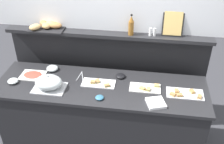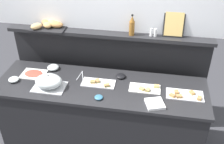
% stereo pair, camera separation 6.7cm
% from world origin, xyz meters
% --- Properties ---
extents(ground_plane, '(12.00, 12.00, 0.00)m').
position_xyz_m(ground_plane, '(0.00, 0.60, 0.00)').
color(ground_plane, '#38383D').
extents(buffet_counter, '(2.27, 0.69, 0.90)m').
position_xyz_m(buffet_counter, '(0.00, 0.00, 0.45)').
color(buffet_counter, black).
rests_on(buffet_counter, ground_plane).
extents(back_ledge_unit, '(2.35, 0.22, 1.31)m').
position_xyz_m(back_ledge_unit, '(0.00, 0.52, 0.69)').
color(back_ledge_unit, black).
rests_on(back_ledge_unit, ground_plane).
extents(sandwich_platter_side, '(0.33, 0.17, 0.04)m').
position_xyz_m(sandwich_platter_side, '(0.48, 0.02, 0.91)').
color(sandwich_platter_side, white).
rests_on(sandwich_platter_side, buffet_counter).
extents(sandwich_platter_front, '(0.37, 0.18, 0.04)m').
position_xyz_m(sandwich_platter_front, '(0.88, -0.03, 0.91)').
color(sandwich_platter_front, silver).
rests_on(sandwich_platter_front, buffet_counter).
extents(sandwich_platter_rear, '(0.36, 0.17, 0.04)m').
position_xyz_m(sandwich_platter_rear, '(-0.03, 0.03, 0.91)').
color(sandwich_platter_rear, silver).
rests_on(sandwich_platter_rear, buffet_counter).
extents(cold_cuts_platter, '(0.27, 0.21, 0.02)m').
position_xyz_m(cold_cuts_platter, '(-0.79, 0.08, 0.91)').
color(cold_cuts_platter, white).
rests_on(cold_cuts_platter, buffet_counter).
extents(serving_cloche, '(0.34, 0.24, 0.17)m').
position_xyz_m(serving_cloche, '(-0.52, -0.13, 0.97)').
color(serving_cloche, '#B7BABF').
rests_on(serving_cloche, buffet_counter).
extents(glass_bowl_large, '(0.11, 0.11, 0.05)m').
position_xyz_m(glass_bowl_large, '(-0.95, -0.08, 0.92)').
color(glass_bowl_large, silver).
rests_on(glass_bowl_large, buffet_counter).
extents(glass_bowl_medium, '(0.13, 0.13, 0.05)m').
position_xyz_m(glass_bowl_medium, '(-0.61, 0.22, 0.92)').
color(glass_bowl_medium, silver).
rests_on(glass_bowl_medium, buffet_counter).
extents(condiment_bowl_teal, '(0.09, 0.09, 0.03)m').
position_xyz_m(condiment_bowl_teal, '(0.03, -0.22, 0.91)').
color(condiment_bowl_teal, teal).
rests_on(condiment_bowl_teal, buffet_counter).
extents(condiment_bowl_cream, '(0.11, 0.11, 0.04)m').
position_xyz_m(condiment_bowl_cream, '(0.19, 0.19, 0.92)').
color(condiment_bowl_cream, black).
rests_on(condiment_bowl_cream, buffet_counter).
extents(serving_tongs, '(0.08, 0.19, 0.01)m').
position_xyz_m(serving_tongs, '(-0.25, 0.14, 0.90)').
color(serving_tongs, '#B7BABF').
rests_on(serving_tongs, buffet_counter).
extents(napkin_stack, '(0.22, 0.22, 0.03)m').
position_xyz_m(napkin_stack, '(0.59, -0.22, 0.91)').
color(napkin_stack, white).
rests_on(napkin_stack, buffet_counter).
extents(vinegar_bottle_amber, '(0.06, 0.06, 0.24)m').
position_xyz_m(vinegar_bottle_amber, '(0.27, 0.43, 1.42)').
color(vinegar_bottle_amber, '#8E5B23').
rests_on(vinegar_bottle_amber, back_ledge_unit).
extents(salt_shaker, '(0.03, 0.03, 0.09)m').
position_xyz_m(salt_shaker, '(0.48, 0.45, 1.36)').
color(salt_shaker, white).
rests_on(salt_shaker, back_ledge_unit).
extents(pepper_shaker, '(0.03, 0.03, 0.09)m').
position_xyz_m(pepper_shaker, '(0.53, 0.45, 1.36)').
color(pepper_shaker, white).
rests_on(pepper_shaker, back_ledge_unit).
extents(bread_basket, '(0.40, 0.29, 0.08)m').
position_xyz_m(bread_basket, '(-0.69, 0.45, 1.35)').
color(bread_basket, black).
rests_on(bread_basket, back_ledge_unit).
extents(framed_picture, '(0.23, 0.08, 0.28)m').
position_xyz_m(framed_picture, '(0.71, 0.48, 1.45)').
color(framed_picture, black).
rests_on(framed_picture, back_ledge_unit).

